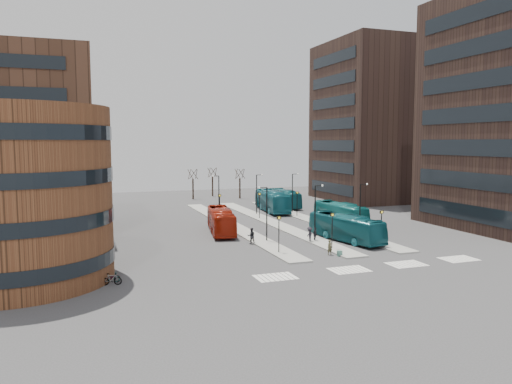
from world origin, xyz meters
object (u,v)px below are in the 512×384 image
object	(u,v)px
traveller	(330,247)
bicycle_far	(111,277)
teal_bus_d	(285,198)
bicycle_near	(111,278)
suitcase	(340,253)
commuter_c	(309,235)
bicycle_mid	(111,279)
red_bus	(221,221)
teal_bus_b	(272,201)
commuter_b	(315,234)
commuter_a	(251,236)
teal_bus_a	(346,228)
teal_bus_c	(340,213)

from	to	relation	value
traveller	bicycle_far	distance (m)	21.33
teal_bus_d	bicycle_near	world-z (taller)	teal_bus_d
teal_bus_d	suitcase	bearing A→B (deg)	-100.13
commuter_c	bicycle_mid	bearing A→B (deg)	-57.12
red_bus	bicycle_near	size ratio (longest dim) A/B	7.17
teal_bus_b	bicycle_near	bearing A→B (deg)	-122.43
suitcase	teal_bus_d	size ratio (longest dim) A/B	0.05
teal_bus_d	bicycle_far	world-z (taller)	teal_bus_d
teal_bus_d	commuter_b	world-z (taller)	teal_bus_d
teal_bus_b	commuter_a	distance (m)	25.82
bicycle_mid	teal_bus_b	bearing A→B (deg)	-29.16
commuter_a	teal_bus_d	bearing A→B (deg)	-113.58
red_bus	teal_bus_b	xyz separation A→B (m)	(12.93, 15.52, 0.17)
commuter_b	bicycle_near	size ratio (longest dim) A/B	1.07
teal_bus_a	teal_bus_d	xyz separation A→B (m)	(5.04, 29.52, -0.02)
red_bus	commuter_c	bearing A→B (deg)	-39.71
suitcase	teal_bus_b	xyz separation A→B (m)	(5.38, 31.65, 1.41)
red_bus	teal_bus_c	bearing A→B (deg)	13.14
suitcase	traveller	distance (m)	1.15
red_bus	bicycle_near	world-z (taller)	red_bus
traveller	bicycle_near	world-z (taller)	traveller
teal_bus_b	commuter_b	world-z (taller)	teal_bus_b
red_bus	teal_bus_a	bearing A→B (deg)	-28.83
commuter_b	red_bus	bearing A→B (deg)	50.81
teal_bus_b	commuter_c	distance (m)	25.12
commuter_c	commuter_a	bearing A→B (deg)	-94.56
suitcase	bicycle_mid	distance (m)	21.97
commuter_a	teal_bus_a	bearing A→B (deg)	175.14
red_bus	bicycle_mid	size ratio (longest dim) A/B	6.86
teal_bus_a	commuter_a	distance (m)	10.85
teal_bus_c	bicycle_mid	distance (m)	37.21
teal_bus_a	teal_bus_b	size ratio (longest dim) A/B	0.90
suitcase	commuter_a	distance (m)	10.62
commuter_b	bicycle_far	world-z (taller)	commuter_b
red_bus	teal_bus_a	size ratio (longest dim) A/B	1.00
teal_bus_c	bicycle_near	world-z (taller)	teal_bus_c
bicycle_near	commuter_b	bearing A→B (deg)	-84.47
commuter_b	bicycle_mid	xyz separation A→B (m)	(-22.78, -10.09, -0.33)
commuter_a	bicycle_far	xyz separation A→B (m)	(-15.59, -10.43, -0.49)
teal_bus_c	commuter_a	distance (m)	18.01
bicycle_mid	bicycle_far	size ratio (longest dim) A/B	1.04
teal_bus_c	bicycle_near	bearing A→B (deg)	-151.04
suitcase	commuter_c	distance (m)	7.12
teal_bus_b	bicycle_far	size ratio (longest dim) A/B	7.94
commuter_c	teal_bus_d	bearing A→B (deg)	170.87
commuter_a	bicycle_near	world-z (taller)	commuter_a
bicycle_far	traveller	bearing A→B (deg)	-65.30
bicycle_mid	bicycle_far	distance (m)	0.92
teal_bus_b	traveller	world-z (taller)	teal_bus_b
teal_bus_d	commuter_c	xyz separation A→B (m)	(-9.32, -28.96, -0.61)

